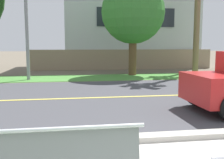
# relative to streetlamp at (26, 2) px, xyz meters

# --- Properties ---
(ground_plane) EXTENTS (140.00, 140.00, 0.00)m
(ground_plane) POSITION_rel_streetlamp_xyz_m (3.05, -3.87, -3.80)
(ground_plane) COLOR #665B4C
(curb_edge) EXTENTS (44.00, 0.30, 0.11)m
(curb_edge) POSITION_rel_streetlamp_xyz_m (3.05, -9.52, -3.74)
(curb_edge) COLOR #ADA89E
(curb_edge) RESTS_ON ground_plane
(street_asphalt) EXTENTS (52.00, 8.00, 0.01)m
(street_asphalt) POSITION_rel_streetlamp_xyz_m (3.05, -5.37, -3.80)
(street_asphalt) COLOR #424247
(street_asphalt) RESTS_ON ground_plane
(road_centre_line) EXTENTS (48.00, 0.14, 0.01)m
(road_centre_line) POSITION_rel_streetlamp_xyz_m (3.05, -5.37, -3.79)
(road_centre_line) COLOR #E0CC4C
(road_centre_line) RESTS_ON ground_plane
(far_verge_grass) EXTENTS (48.00, 2.80, 0.02)m
(far_verge_grass) POSITION_rel_streetlamp_xyz_m (3.05, 0.19, -3.79)
(far_verge_grass) COLOR #478438
(far_verge_grass) RESTS_ON ground_plane
(streetlamp) EXTENTS (0.24, 2.10, 6.60)m
(streetlamp) POSITION_rel_streetlamp_xyz_m (0.00, 0.00, 0.00)
(streetlamp) COLOR gray
(streetlamp) RESTS_ON ground_plane
(shade_tree_left) EXTENTS (3.55, 3.55, 5.86)m
(shade_tree_left) POSITION_rel_streetlamp_xyz_m (5.68, 1.06, 0.00)
(shade_tree_left) COLOR brown
(shade_tree_left) RESTS_ON ground_plane
(garden_wall) EXTENTS (13.00, 0.36, 1.40)m
(garden_wall) POSITION_rel_streetlamp_xyz_m (5.80, 4.91, -3.10)
(garden_wall) COLOR gray
(garden_wall) RESTS_ON ground_plane
(house_across_street) EXTENTS (10.72, 6.91, 7.22)m
(house_across_street) POSITION_rel_streetlamp_xyz_m (6.71, 8.10, -0.15)
(house_across_street) COLOR #B7BCC1
(house_across_street) RESTS_ON ground_plane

